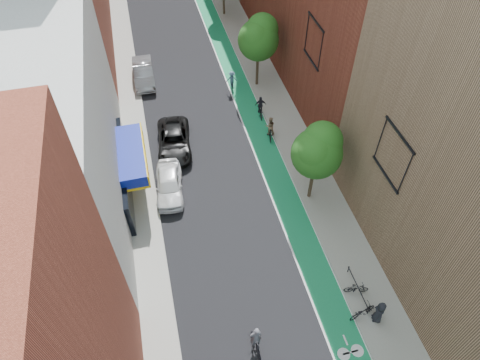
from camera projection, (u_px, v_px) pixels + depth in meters
ground at (275, 352)px, 23.36m from camera, size 160.00×160.00×0.00m
bike_lane at (235, 75)px, 40.89m from camera, size 2.00×68.00×0.01m
sidewalk_left at (129, 90)px, 39.23m from camera, size 2.00×68.00×0.15m
sidewalk_right at (260, 71)px, 41.25m from camera, size 3.00×68.00×0.15m
building_left_white at (43, 136)px, 26.22m from camera, size 8.00×20.00×12.00m
tree_near at (318, 150)px, 27.33m from camera, size 3.40×3.36×6.42m
tree_mid at (259, 37)px, 36.25m from camera, size 3.55×3.53×6.74m
parked_car_white at (169, 184)px, 30.55m from camera, size 2.34×4.81×1.58m
parked_car_black at (174, 141)px, 33.62m from camera, size 3.06×5.71×1.53m
parked_car_silver at (144, 73)px, 39.71m from camera, size 1.86×5.12×1.68m
cyclist_lead at (256, 342)px, 23.00m from camera, size 0.70×1.70×2.19m
cyclist_lane_near at (270, 130)px, 34.44m from camera, size 0.89×1.83×1.97m
cyclist_lane_mid at (261, 109)px, 36.30m from camera, size 0.98×1.57×1.95m
cyclist_lane_far at (232, 82)px, 38.71m from camera, size 1.10×1.53×1.92m
parked_bike_mid at (356, 288)px, 25.28m from camera, size 1.54×0.75×0.89m
parked_bike_far at (362, 312)px, 24.30m from camera, size 1.83×1.00×0.91m
pedestrian at (379, 312)px, 23.85m from camera, size 0.78×0.98×1.75m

